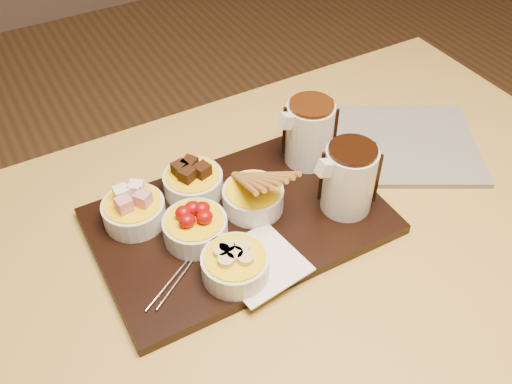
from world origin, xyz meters
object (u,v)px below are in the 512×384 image
bowl_strawberries (195,229)px  pitcher_milk_chocolate (309,134)px  pitcher_dark_chocolate (349,180)px  serving_board (240,221)px  newspaper (396,144)px  dining_table (298,271)px

bowl_strawberries → pitcher_milk_chocolate: 0.27m
pitcher_dark_chocolate → pitcher_milk_chocolate: bearing=85.6°
serving_board → pitcher_milk_chocolate: size_ratio=4.03×
bowl_strawberries → newspaper: bearing=5.1°
pitcher_milk_chocolate → serving_board: bearing=-158.2°
pitcher_milk_chocolate → pitcher_dark_chocolate: bearing=-94.4°
dining_table → serving_board: bearing=140.5°
dining_table → bowl_strawberries: 0.22m
pitcher_dark_chocolate → pitcher_milk_chocolate: (0.01, 0.13, 0.00)m
dining_table → newspaper: (0.28, 0.10, 0.10)m
serving_board → dining_table: bearing=-39.0°
pitcher_dark_chocolate → newspaper: (0.19, 0.10, -0.07)m
pitcher_dark_chocolate → dining_table: bearing=-178.0°
bowl_strawberries → dining_table: bearing=-20.7°
serving_board → pitcher_milk_chocolate: pitcher_milk_chocolate is taller
dining_table → serving_board: 0.15m
serving_board → bowl_strawberries: size_ratio=4.60×
newspaper → pitcher_milk_chocolate: bearing=-161.0°
bowl_strawberries → serving_board: bearing=3.1°
dining_table → bowl_strawberries: bowl_strawberries is taller
serving_board → newspaper: serving_board is taller
dining_table → serving_board: serving_board is taller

